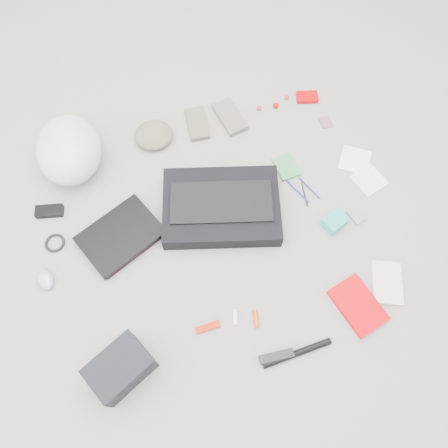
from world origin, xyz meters
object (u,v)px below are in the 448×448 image
object	(u,v)px
messenger_bag	(221,207)
camera_bag	(121,368)
book_red	(358,305)
accordion_wallet	(334,221)
bike_helmet	(69,150)
laptop	(120,235)

from	to	relation	value
messenger_bag	camera_bag	size ratio (longest dim) A/B	2.30
book_red	accordion_wallet	world-z (taller)	accordion_wallet
bike_helmet	accordion_wallet	xyz separation A→B (m)	(1.02, -0.67, -0.08)
messenger_bag	laptop	size ratio (longest dim) A/B	1.54
accordion_wallet	camera_bag	bearing A→B (deg)	175.06
bike_helmet	camera_bag	size ratio (longest dim) A/B	1.64
bike_helmet	accordion_wallet	bearing A→B (deg)	-26.09
book_red	laptop	bearing A→B (deg)	131.85
camera_bag	accordion_wallet	world-z (taller)	camera_bag
laptop	book_red	distance (m)	1.03
messenger_bag	laptop	bearing A→B (deg)	-165.00
book_red	accordion_wallet	distance (m)	0.37
laptop	accordion_wallet	size ratio (longest dim) A/B	3.37
messenger_bag	accordion_wallet	bearing A→B (deg)	-8.91
messenger_bag	book_red	world-z (taller)	messenger_bag
laptop	accordion_wallet	xyz separation A→B (m)	(0.90, -0.22, -0.01)
bike_helmet	accordion_wallet	size ratio (longest dim) A/B	3.69
bike_helmet	book_red	world-z (taller)	bike_helmet
bike_helmet	book_red	distance (m)	1.42
laptop	camera_bag	xyz separation A→B (m)	(-0.11, -0.54, 0.04)
camera_bag	bike_helmet	bearing A→B (deg)	65.90
laptop	accordion_wallet	distance (m)	0.93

